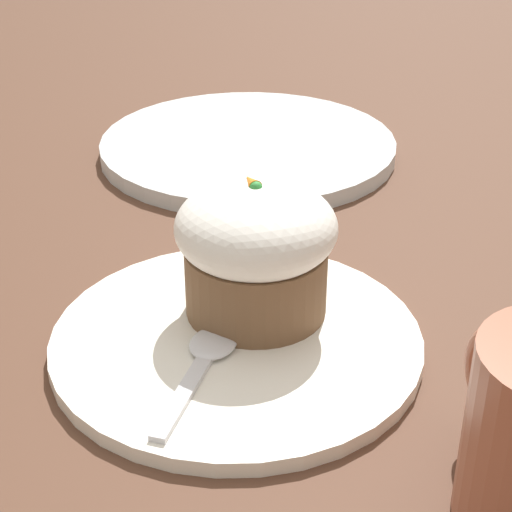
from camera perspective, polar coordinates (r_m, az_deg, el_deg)
ground_plane at (r=0.56m, az=-1.30°, el=-6.11°), size 4.00×4.00×0.00m
dessert_plate at (r=0.56m, az=-1.31°, el=-5.68°), size 0.24×0.24×0.01m
carrot_cake at (r=0.56m, az=-0.00°, el=0.51°), size 0.11×0.11×0.09m
spoon at (r=0.53m, az=-3.43°, el=-6.78°), size 0.10×0.08×0.01m
side_plate at (r=0.85m, az=-0.54°, el=7.33°), size 0.29×0.29×0.02m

